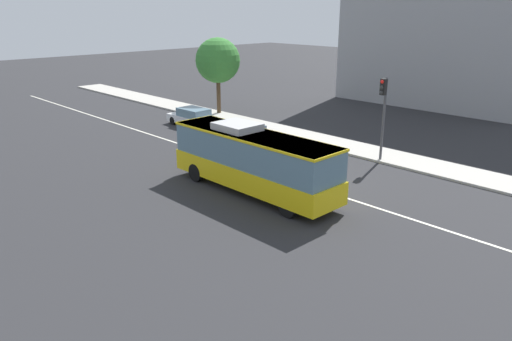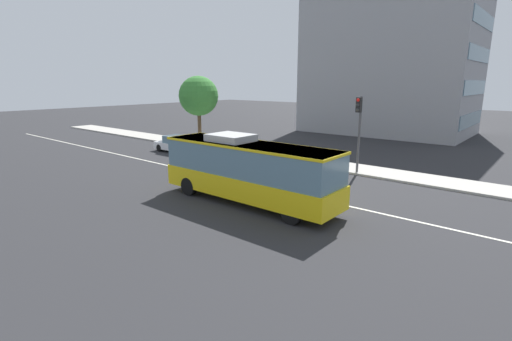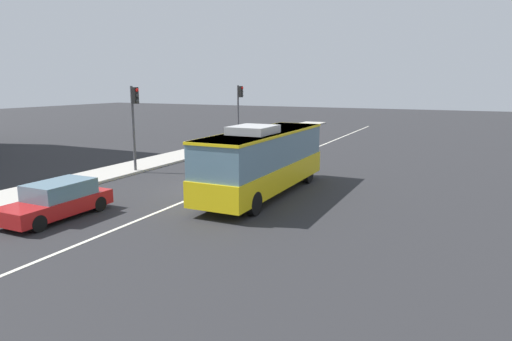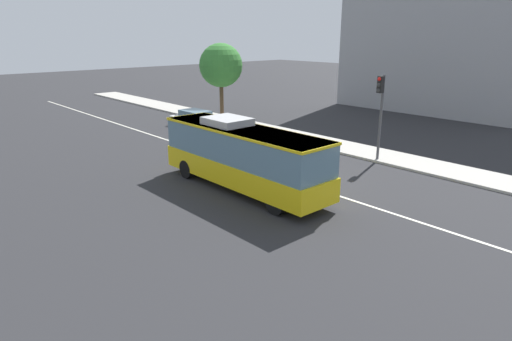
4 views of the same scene
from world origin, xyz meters
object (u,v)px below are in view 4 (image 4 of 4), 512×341
Objects in this scene: sedan_white at (194,119)px; traffic_light_mid_block at (380,103)px; street_tree_kerbside_left at (221,66)px; sedan_red at (241,135)px; transit_bus at (243,154)px.

sedan_white is 16.21m from traffic_light_mid_block.
street_tree_kerbside_left is (-17.87, 2.06, 1.16)m from traffic_light_mid_block.
sedan_white is 6.39m from street_tree_kerbside_left.
traffic_light_mid_block reaches higher than sedan_red.
sedan_red is 9.78m from traffic_light_mid_block.
sedan_red is 0.67× the size of street_tree_kerbside_left.
traffic_light_mid_block is at bearing -159.09° from sedan_red.
transit_bus is 2.21× the size of sedan_white.
transit_bus is 9.29m from sedan_red.
sedan_white is at bearing -7.10° from sedan_red.
street_tree_kerbside_left is at bearing -65.86° from sedan_white.
sedan_red is at bearing -30.56° from street_tree_kerbside_left.
traffic_light_mid_block is (8.74, 3.34, 2.84)m from sedan_red.
traffic_light_mid_block is at bearing -6.56° from street_tree_kerbside_left.
transit_bus is at bearing -6.16° from traffic_light_mid_block.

